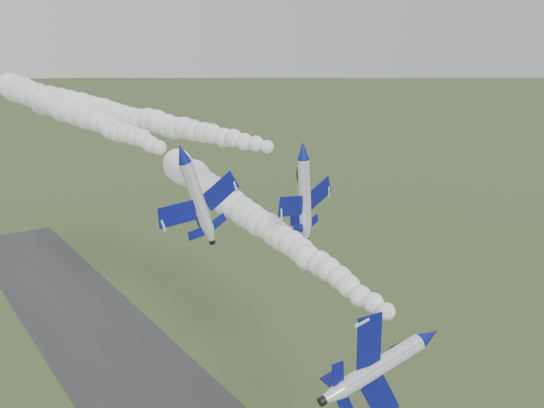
{
  "coord_description": "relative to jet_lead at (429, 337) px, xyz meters",
  "views": [
    {
      "loc": [
        -35.03,
        -40.86,
        60.18
      ],
      "look_at": [
        2.93,
        14.81,
        41.91
      ],
      "focal_mm": 40.0,
      "sensor_mm": 36.0,
      "label": 1
    }
  ],
  "objects": [
    {
      "name": "smoke_trail_jet_pair_right",
      "position": [
        -3.66,
        58.58,
        14.1
      ],
      "size": [
        22.18,
        58.9,
        5.28
      ],
      "primitive_type": null,
      "rotation": [
        0.0,
        0.0,
        0.29
      ],
      "color": "white"
    },
    {
      "name": "smoke_trail_jet_lead",
      "position": [
        3.68,
        36.51,
        2.08
      ],
      "size": [
        11.05,
        67.04,
        5.4
      ],
      "primitive_type": null,
      "rotation": [
        0.0,
        0.0,
        -0.08
      ],
      "color": "white"
    },
    {
      "name": "jet_pair_left",
      "position": [
        -11.13,
        26.91,
        14.09
      ],
      "size": [
        10.32,
        12.98,
        4.18
      ],
      "rotation": [
        0.0,
        -0.31,
        0.03
      ],
      "color": "silver"
    },
    {
      "name": "jet_pair_right",
      "position": [
        5.52,
        26.57,
        12.78
      ],
      "size": [
        11.37,
        13.26,
        3.37
      ],
      "rotation": [
        0.0,
        -0.08,
        0.29
      ],
      "color": "silver"
    },
    {
      "name": "jet_lead",
      "position": [
        0.0,
        0.0,
        0.0
      ],
      "size": [
        4.51,
        13.48,
        10.78
      ],
      "rotation": [
        0.0,
        1.32,
        -0.08
      ],
      "color": "silver"
    },
    {
      "name": "smoke_trail_jet_pair_left",
      "position": [
        -13.27,
        62.42,
        15.8
      ],
      "size": [
        7.05,
        64.67,
        4.95
      ],
      "primitive_type": null,
      "rotation": [
        0.0,
        0.0,
        0.03
      ],
      "color": "white"
    }
  ]
}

